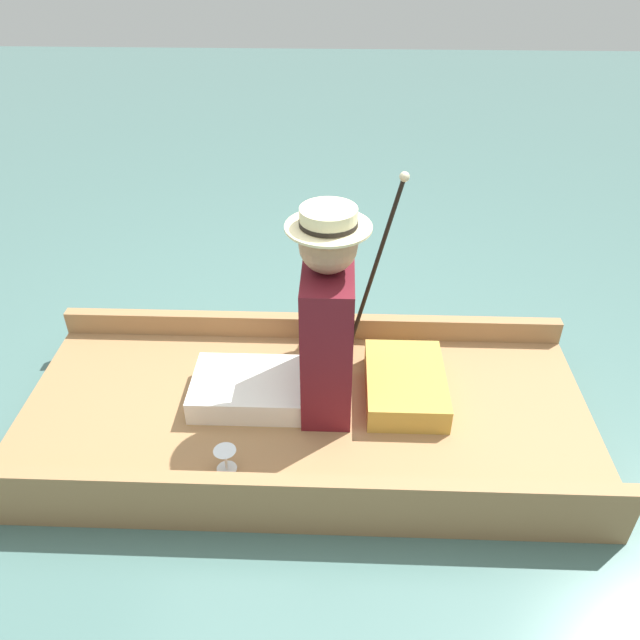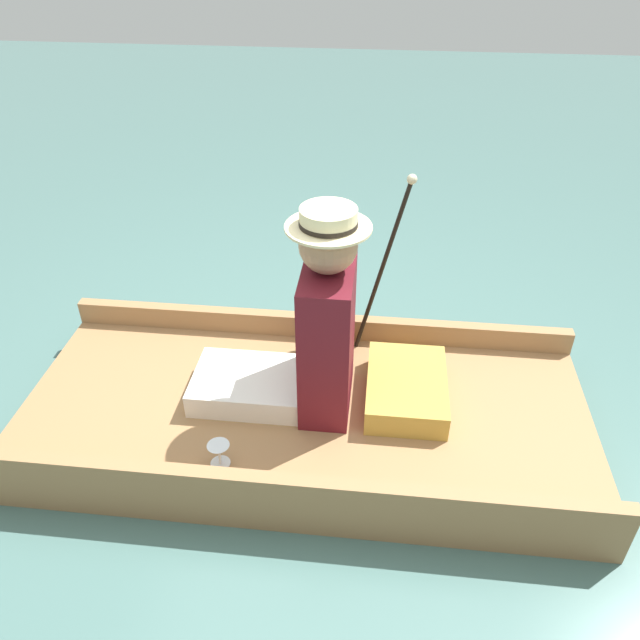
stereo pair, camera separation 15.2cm
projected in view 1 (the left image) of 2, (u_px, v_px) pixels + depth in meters
The scene contains 7 objects.
ground_plane at pixel (306, 431), 2.83m from camera, with size 16.00×16.00×0.00m, color #476B66.
punt_boat at pixel (305, 416), 2.77m from camera, with size 1.10×2.47×0.27m.
seat_cushion at pixel (405, 384), 2.76m from camera, with size 0.49×0.35×0.12m.
seated_person at pixel (309, 334), 2.56m from camera, with size 0.40×0.75×0.92m.
teddy_bear at pixel (327, 313), 2.98m from camera, with size 0.28×0.17×0.41m.
wine_glass at pixel (225, 456), 2.39m from camera, with size 0.09×0.09×0.10m.
walking_cane at pixel (380, 252), 2.79m from camera, with size 0.04×0.23×0.90m.
Camera 1 is at (-2.02, -0.14, 2.03)m, focal length 35.00 mm.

